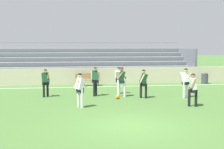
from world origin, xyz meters
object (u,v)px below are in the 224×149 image
player_white_overlapping (119,78)px  player_white_challenging (186,80)px  player_dark_deep_cover (122,79)px  player_white_pressing_high (193,87)px  trash_bin (205,79)px  player_dark_trailing_run (144,81)px  player_dark_dropping_back (46,80)px  soccer_ball (118,97)px  player_white_wide_left (80,87)px  player_dark_on_ball (95,79)px  bench_far_right (88,78)px  bleacher_stand (66,64)px

player_white_overlapping → player_white_challenging: bearing=-29.3°
player_dark_deep_cover → player_white_pressing_high: size_ratio=1.05×
trash_bin → player_dark_trailing_run: (-6.35, -5.72, 0.55)m
player_dark_dropping_back → soccer_ball: bearing=-17.7°
player_white_overlapping → player_dark_dropping_back: (-4.34, -0.56, -0.02)m
player_dark_trailing_run → player_white_wide_left: bearing=-150.0°
player_dark_trailing_run → player_white_wide_left: (-3.62, -2.09, 0.02)m
player_white_challenging → player_dark_on_ball: (-5.00, 1.31, 0.03)m
trash_bin → bench_far_right: bearing=179.1°
trash_bin → player_dark_deep_cover: bearing=-146.0°
trash_bin → player_white_challenging: 7.12m
player_dark_deep_cover → soccer_ball: bearing=-115.9°
player_white_pressing_high → soccer_ball: player_white_pressing_high is taller
player_dark_trailing_run → soccer_ball: player_dark_trailing_run is taller
bench_far_right → player_dark_on_ball: (0.11, -4.73, 0.47)m
player_dark_trailing_run → player_dark_deep_cover: bearing=148.1°
player_dark_deep_cover → player_dark_trailing_run: size_ratio=1.06×
player_dark_deep_cover → player_white_challenging: size_ratio=1.02×
player_dark_trailing_run → player_dark_on_ball: size_ratio=0.95×
player_dark_deep_cover → player_white_wide_left: 3.75m
bench_far_right → player_dark_on_ball: size_ratio=1.06×
bench_far_right → player_white_pressing_high: player_white_pressing_high is taller
bench_far_right → player_dark_on_ball: 4.75m
player_dark_trailing_run → player_white_overlapping: size_ratio=0.98×
bench_far_right → player_white_challenging: size_ratio=1.08×
bench_far_right → player_dark_deep_cover: player_dark_deep_cover is taller
bench_far_right → player_dark_trailing_run: size_ratio=1.12×
bleacher_stand → player_white_overlapping: bearing=-68.1°
bench_far_right → player_dark_dropping_back: size_ratio=1.12×
bleacher_stand → soccer_ball: bearing=-74.0°
bench_far_right → soccer_ball: (1.24, -5.90, -0.44)m
player_white_overlapping → player_white_wide_left: size_ratio=1.00×
player_dark_on_ball → player_white_pressing_high: size_ratio=1.05×
bench_far_right → trash_bin: (9.06, -0.14, -0.15)m
bench_far_right → player_dark_dropping_back: bearing=-120.5°
bleacher_stand → player_dark_trailing_run: size_ratio=13.37×
player_dark_trailing_run → soccer_ball: (-1.47, -0.04, -0.84)m
player_dark_trailing_run → player_white_pressing_high: size_ratio=1.00×
player_white_overlapping → player_dark_trailing_run: bearing=-58.3°
player_white_wide_left → soccer_ball: 3.09m
player_dark_deep_cover → player_white_overlapping: bearing=89.1°
player_white_wide_left → trash_bin: bearing=38.1°
player_dark_trailing_run → player_white_pressing_high: bearing=-56.5°
player_dark_dropping_back → player_white_pressing_high: 8.17m
bench_far_right → player_dark_dropping_back: player_dark_dropping_back is taller
trash_bin → player_white_overlapping: size_ratio=0.49×
bleacher_stand → player_white_wide_left: bleacher_stand is taller
player_dark_deep_cover → player_dark_dropping_back: (-4.33, 0.53, -0.06)m
player_white_overlapping → player_dark_deep_cover: bearing=-90.9°
bench_far_right → player_white_wide_left: (-0.91, -7.94, 0.43)m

